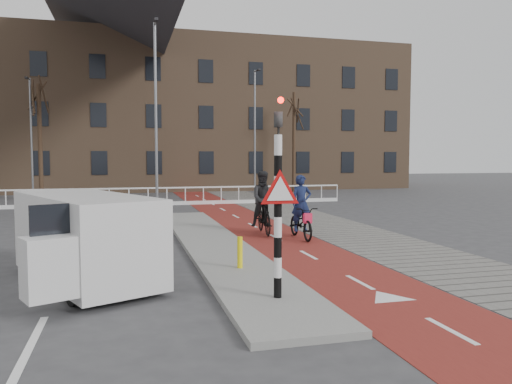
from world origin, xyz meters
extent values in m
plane|color=#38383A|center=(0.00, 0.00, 0.00)|extent=(120.00, 120.00, 0.00)
cube|color=maroon|center=(1.50, 10.00, 0.01)|extent=(2.50, 60.00, 0.01)
cube|color=slate|center=(4.30, 10.00, 0.01)|extent=(3.00, 60.00, 0.01)
cube|color=gray|center=(-0.70, 4.00, 0.06)|extent=(1.80, 16.00, 0.12)
cylinder|color=black|center=(-0.60, -2.00, 1.56)|extent=(0.14, 0.14, 2.88)
imported|color=black|center=(-0.60, -2.00, 3.40)|extent=(0.13, 0.16, 0.80)
cylinder|color=#FF0C05|center=(-0.60, -2.14, 3.58)|extent=(0.11, 0.02, 0.11)
cylinder|color=yellow|center=(-0.72, 0.48, 0.47)|extent=(0.12, 0.12, 0.70)
imported|color=black|center=(2.23, 4.58, 0.53)|extent=(0.71, 1.98, 1.03)
imported|color=#151F44|center=(2.23, 4.58, 1.15)|extent=(0.66, 0.44, 1.80)
cube|color=#F7224F|center=(2.24, 4.03, 0.73)|extent=(0.25, 0.16, 0.31)
imported|color=black|center=(1.34, 5.80, 0.61)|extent=(0.72, 2.05, 1.21)
imported|color=black|center=(1.34, 5.80, 1.20)|extent=(0.97, 0.79, 1.89)
cube|color=silver|center=(-4.00, 0.44, 0.98)|extent=(3.30, 4.59, 1.70)
cube|color=#1F781A|center=(-4.87, 0.44, 0.88)|extent=(1.13, 2.50, 0.55)
cube|color=#1F781A|center=(-3.14, 0.44, 0.88)|extent=(1.13, 2.50, 0.55)
cube|color=black|center=(-4.00, -1.34, 1.38)|extent=(1.42, 0.67, 0.90)
cylinder|color=black|center=(-4.07, -1.18, 0.30)|extent=(0.44, 0.63, 0.60)
cylinder|color=black|center=(-2.75, -0.59, 0.30)|extent=(0.44, 0.63, 0.60)
cylinder|color=black|center=(-5.26, 1.47, 0.30)|extent=(0.44, 0.63, 0.60)
cylinder|color=black|center=(-3.93, 2.06, 0.30)|extent=(0.44, 0.63, 0.60)
cube|color=silver|center=(-5.00, 17.00, 0.95)|extent=(28.00, 0.08, 0.08)
cube|color=silver|center=(-5.00, 17.00, 0.10)|extent=(28.00, 0.10, 0.20)
cube|color=#7F6047|center=(-3.00, 32.00, 6.00)|extent=(46.00, 10.00, 12.00)
cylinder|color=black|center=(-8.11, 22.22, 3.50)|extent=(0.26, 0.26, 6.99)
cylinder|color=black|center=(9.07, 25.10, 3.71)|extent=(0.22, 0.22, 7.42)
cylinder|color=slate|center=(-1.85, 11.65, 4.16)|extent=(0.12, 0.12, 8.31)
cylinder|color=slate|center=(-8.59, 22.26, 3.67)|extent=(0.12, 0.12, 7.33)
cylinder|color=slate|center=(5.03, 21.17, 4.10)|extent=(0.12, 0.12, 8.21)
camera|label=1|loc=(-3.19, -10.33, 2.61)|focal=35.00mm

